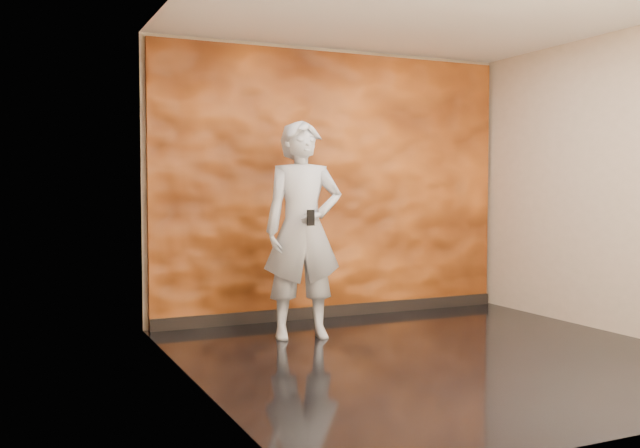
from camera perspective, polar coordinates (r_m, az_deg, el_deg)
The scene contains 5 objects.
room at distance 5.77m, azimuth 9.69°, elevation 3.31°, with size 4.02×4.02×2.81m.
feature_wall at distance 7.47m, azimuth 1.21°, elevation 3.12°, with size 3.90×0.06×2.75m, color orange.
baseboard at distance 7.55m, azimuth 1.34°, elevation -6.95°, with size 3.90×0.04×0.12m, color black.
man at distance 6.41m, azimuth -1.37°, elevation -0.47°, with size 0.71×0.47×1.95m, color #8E929C.
phone at distance 6.14m, azimuth -0.75°, elevation 0.51°, with size 0.07×0.01×0.14m, color black.
Camera 1 is at (-3.24, -4.77, 1.36)m, focal length 40.00 mm.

